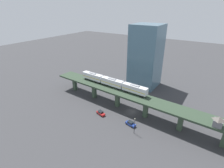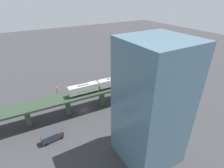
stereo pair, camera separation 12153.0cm
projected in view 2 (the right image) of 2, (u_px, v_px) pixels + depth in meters
name	position (u px, v px, depth m)	size (l,w,h in m)	color
ground_plane	(84.00, 110.00, 74.96)	(400.00, 400.00, 0.00)	#38383A
elevated_viaduct	(83.00, 95.00, 71.57)	(13.58, 92.33, 8.68)	#2C3D2C
subway_train	(112.00, 82.00, 73.79)	(4.92, 37.30, 4.45)	silver
street_car_red	(96.00, 91.00, 86.99)	(2.92, 4.72, 1.89)	#AD1E1E
street_car_blue	(68.00, 100.00, 79.91)	(2.73, 4.69, 1.89)	#233D93
delivery_truck	(52.00, 137.00, 58.71)	(2.89, 7.37, 3.20)	#333338
street_lamp	(57.00, 93.00, 79.59)	(0.44, 0.44, 6.94)	black
office_tower	(152.00, 106.00, 46.66)	(16.00, 16.00, 36.00)	slate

